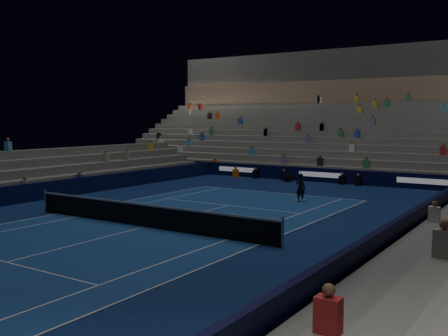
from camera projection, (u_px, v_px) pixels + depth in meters
ground at (145, 227)px, 21.49m from camera, size 90.00×90.00×0.00m
court_surface at (145, 227)px, 21.49m from camera, size 10.97×23.77×0.01m
sponsor_barrier_far at (320, 175)px, 36.82m from camera, size 44.00×0.25×1.00m
sponsor_barrier_east at (377, 247)px, 16.13m from camera, size 0.25×37.00×1.00m
sponsor_barrier_west at (5, 196)px, 26.77m from camera, size 0.25×37.00×1.00m
grandstand_main at (364, 132)px, 44.36m from camera, size 44.00×15.20×11.20m
tennis_net at (145, 215)px, 21.45m from camera, size 12.90×0.10×1.10m
tennis_player at (301, 188)px, 28.03m from camera, size 0.60×0.43×1.55m
broadcast_camera at (288, 178)px, 37.14m from camera, size 0.54×0.92×0.55m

